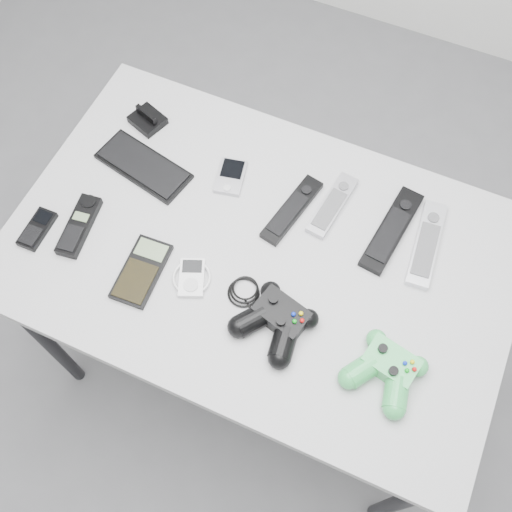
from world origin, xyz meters
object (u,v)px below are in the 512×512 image
at_px(remote_black_b, 392,230).
at_px(calculator, 141,271).
at_px(pda_keyboard, 143,166).
at_px(mp3_player, 192,278).
at_px(pda, 231,177).
at_px(remote_silver_a, 333,205).
at_px(remote_silver_b, 427,244).
at_px(mobile_phone, 37,229).
at_px(controller_green, 387,369).
at_px(cordless_handset, 79,226).
at_px(remote_black_a, 292,209).
at_px(controller_black, 277,319).
at_px(desk, 261,264).

bearing_deg(remote_black_b, calculator, -138.47).
bearing_deg(pda_keyboard, mp3_player, -30.18).
height_order(pda, remote_silver_a, remote_silver_a).
bearing_deg(remote_silver_b, mobile_phone, -163.56).
bearing_deg(controller_green, cordless_handset, -171.15).
bearing_deg(remote_silver_b, remote_black_a, -177.70).
bearing_deg(pda_keyboard, remote_silver_b, 17.95).
relative_size(remote_black_a, remote_black_b, 0.85).
bearing_deg(controller_black, mobile_phone, -164.04).
distance_m(remote_silver_a, mp3_player, 0.38).
height_order(pda, controller_black, controller_black).
bearing_deg(pda, mp3_player, -94.94).
height_order(remote_silver_a, controller_green, controller_green).
xyz_separation_m(remote_black_b, controller_green, (0.09, -0.33, 0.01)).
bearing_deg(remote_silver_b, remote_black_b, 173.13).
height_order(calculator, controller_black, controller_black).
bearing_deg(pda, mobile_phone, -150.01).
bearing_deg(desk, controller_black, -55.39).
bearing_deg(mp3_player, pda, 74.25).
relative_size(remote_black_b, cordless_handset, 1.48).
relative_size(desk, remote_black_b, 4.87).
relative_size(calculator, mp3_player, 1.80).
bearing_deg(controller_green, remote_black_b, 117.63).
distance_m(remote_black_b, mobile_phone, 0.83).
bearing_deg(cordless_handset, remote_silver_b, 12.72).
relative_size(desk, controller_black, 4.30).
relative_size(pda_keyboard, mp3_player, 2.59).
distance_m(mp3_player, controller_green, 0.47).
relative_size(cordless_handset, calculator, 0.97).
height_order(remote_black_b, controller_black, controller_black).
xyz_separation_m(pda, controller_black, (0.25, -0.30, 0.02)).
bearing_deg(pda_keyboard, controller_green, -7.35).
bearing_deg(cordless_handset, desk, 7.97).
xyz_separation_m(remote_black_a, mobile_phone, (-0.52, -0.29, -0.00)).
distance_m(remote_silver_b, mobile_phone, 0.90).
bearing_deg(remote_black_a, pda_keyboard, -163.74).
distance_m(pda_keyboard, remote_silver_b, 0.71).
bearing_deg(mobile_phone, controller_black, -0.01).
distance_m(pda_keyboard, cordless_handset, 0.22).
height_order(pda, mobile_phone, mobile_phone).
distance_m(desk, controller_black, 0.20).
bearing_deg(remote_black_a, remote_silver_b, 18.81).
height_order(desk, cordless_handset, cordless_handset).
relative_size(remote_silver_a, calculator, 1.11).
relative_size(remote_black_b, remote_silver_b, 1.06).
relative_size(pda_keyboard, remote_black_b, 1.01).
xyz_separation_m(desk, pda_keyboard, (-0.36, 0.09, 0.07)).
bearing_deg(calculator, remote_silver_a, 42.06).
distance_m(cordless_handset, mp3_player, 0.30).
bearing_deg(pda_keyboard, remote_black_a, 16.78).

